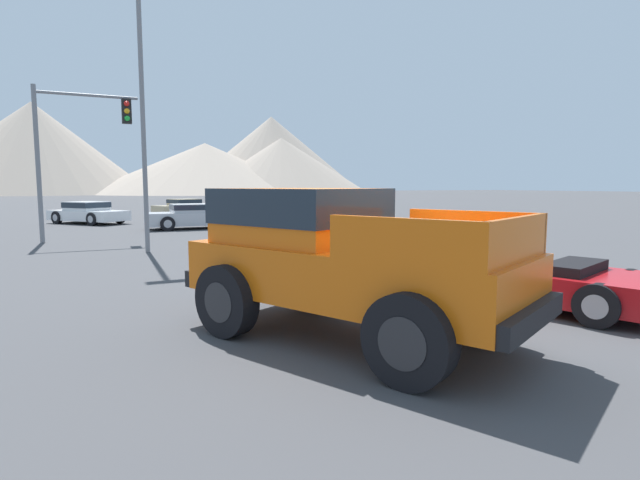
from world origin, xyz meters
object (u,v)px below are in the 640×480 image
Objects in this scene: street_lamp_post at (141,78)px; orange_pickup_truck at (335,253)px; parked_car_tan at (185,207)px; parked_car_silver at (194,216)px; parked_car_dark at (306,204)px; parked_car_white at (88,212)px; traffic_light_main at (78,135)px; red_convertible_car at (526,279)px.

orange_pickup_truck is at bearing -82.73° from street_lamp_post.
street_lamp_post is at bearing -35.95° from parked_car_tan.
parked_car_dark is at bearing 137.47° from parked_car_silver.
parked_car_silver reaches higher than parked_car_tan.
parked_car_white is 0.83× the size of traffic_light_main.
parked_car_dark is at bearing 53.61° from red_convertible_car.
parked_car_dark is 22.36m from traffic_light_main.
orange_pickup_truck reaches higher than parked_car_silver.
traffic_light_main reaches higher than parked_car_tan.
orange_pickup_truck is 1.04× the size of red_convertible_car.
parked_car_silver is 11.70m from parked_car_tan.
orange_pickup_truck is at bearing -77.92° from traffic_light_main.
street_lamp_post reaches higher than parked_car_tan.
parked_car_silver is 0.95× the size of parked_car_tan.
parked_car_silver is at bearing 77.42° from red_convertible_car.
red_convertible_car is 24.36m from parked_car_white.
parked_car_dark is at bearing 163.54° from parked_car_white.
parked_car_tan is at bearing 76.24° from street_lamp_post.
orange_pickup_truck is 23.84m from parked_car_white.
traffic_light_main is at bearing 96.82° from red_convertible_car.
parked_car_white is (-2.80, 23.67, -0.53)m from orange_pickup_truck.
red_convertible_car is at bearing 8.07° from parked_car_silver.
street_lamp_post is (-1.29, 10.14, 4.11)m from orange_pickup_truck.
street_lamp_post is at bearing 98.31° from red_convertible_car.
parked_car_silver is 9.70m from street_lamp_post.
parked_car_white reaches higher than parked_car_tan.
traffic_light_main is 4.79m from street_lamp_post.
orange_pickup_truck is at bearing -28.90° from parked_car_tan.
traffic_light_main is at bearing -51.32° from parked_car_silver.
orange_pickup_truck is at bearing 164.10° from red_convertible_car.
parked_car_dark reaches higher than parked_car_tan.
parked_car_white is 0.52× the size of street_lamp_post.
orange_pickup_truck reaches higher than parked_car_tan.
red_convertible_car is at bearing -63.55° from traffic_light_main.
orange_pickup_truck is 0.92× the size of traffic_light_main.
street_lamp_post is at bearing 71.68° from orange_pickup_truck.
parked_car_dark is 24.61m from street_lamp_post.
parked_car_dark is (8.88, 29.49, 0.20)m from red_convertible_car.
traffic_light_main is (-3.08, 14.37, 2.74)m from orange_pickup_truck.
parked_car_silver is (4.54, -5.58, -0.00)m from parked_car_white.
red_convertible_car is 0.88× the size of traffic_light_main.
street_lamp_post is (-5.24, 9.88, 4.84)m from red_convertible_car.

